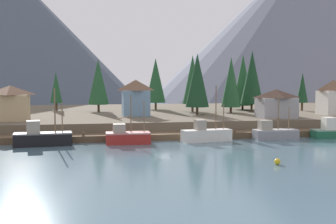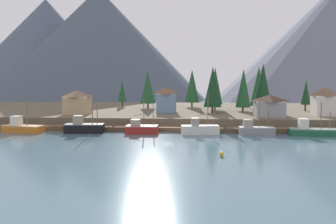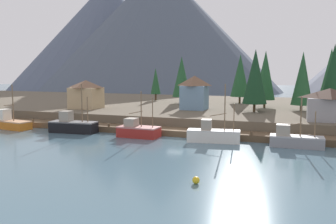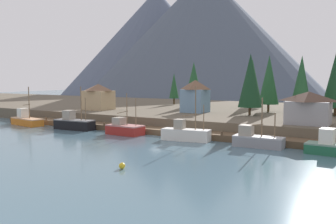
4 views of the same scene
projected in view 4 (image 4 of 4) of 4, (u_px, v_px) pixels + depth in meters
ground_plane at (206, 126)px, 80.60m from camera, size 400.00×400.00×1.00m
dock at (163, 131)px, 65.14m from camera, size 80.00×4.00×1.60m
shoreline_bank at (227, 113)px, 90.68m from camera, size 400.00×56.00×2.50m
mountain_west_peak at (156, 43)px, 223.37m from camera, size 114.21×114.21×62.87m
mountain_central_peak at (205, 35)px, 195.36m from camera, size 128.27×128.27×65.90m
fishing_boat_orange at (26, 120)px, 77.61m from camera, size 9.06×4.15×8.10m
fishing_boat_black at (74, 123)px, 70.99m from camera, size 8.31×3.37×8.31m
fishing_boat_red at (124, 129)px, 64.70m from camera, size 6.66×3.37×7.32m
fishing_boat_white at (185, 134)px, 58.42m from camera, size 7.97×3.41×8.64m
fishing_boat_grey at (257, 140)px, 52.91m from camera, size 7.14×2.60×7.13m
house_tan at (98, 97)px, 86.15m from camera, size 6.27×5.47×6.06m
house_grey at (308, 108)px, 58.87m from camera, size 6.92×5.18×5.28m
house_blue at (195, 96)px, 79.62m from camera, size 5.34×4.97×7.03m
conifer_near_left at (301, 83)px, 72.67m from camera, size 4.20×4.20×11.88m
conifer_mid_left at (336, 77)px, 72.25m from camera, size 5.03×5.03×13.47m
conifer_mid_right at (252, 80)px, 90.99m from camera, size 4.67×4.67×12.11m
conifer_back_left at (174, 86)px, 103.70m from camera, size 2.76×2.76×8.85m
conifer_back_right at (194, 81)px, 93.50m from camera, size 4.60×4.60×11.53m
conifer_far_left at (250, 80)px, 72.82m from camera, size 4.72×4.72×12.27m
conifer_far_right at (269, 80)px, 79.76m from camera, size 4.36×4.36×12.38m
channel_buoy at (122, 166)px, 40.15m from camera, size 0.70×0.70×0.70m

